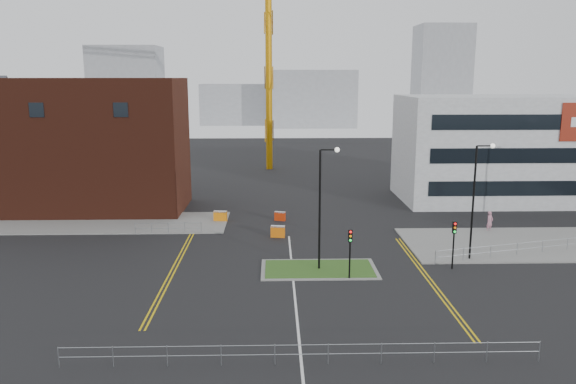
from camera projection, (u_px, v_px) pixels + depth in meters
name	position (u px, v px, depth m)	size (l,w,h in m)	color
ground	(297.00, 315.00, 33.91)	(200.00, 200.00, 0.00)	black
pavement_left	(84.00, 223.00, 54.94)	(28.00, 8.00, 0.12)	slate
pavement_right	(546.00, 244.00, 48.17)	(24.00, 10.00, 0.12)	slate
island_kerb	(319.00, 269.00, 41.79)	(8.60, 4.60, 0.08)	slate
grass_island	(319.00, 269.00, 41.78)	(8.00, 4.00, 0.12)	#2A521B
brick_building	(69.00, 147.00, 59.37)	(24.20, 10.07, 14.24)	#491D12
office_block	(510.00, 148.00, 64.67)	(25.00, 12.20, 12.00)	#B0B3B5
streetlamp_island	(323.00, 199.00, 40.71)	(1.46, 0.36, 9.18)	black
streetlamp_right_near	(477.00, 192.00, 42.97)	(1.46, 0.36, 9.18)	black
traffic_light_island	(350.00, 244.00, 39.35)	(0.28, 0.33, 3.65)	black
traffic_light_right	(454.00, 236.00, 41.51)	(0.28, 0.33, 3.65)	black
railing_front	(302.00, 350.00, 27.88)	(24.05, 0.05, 1.10)	gray
railing_left	(168.00, 226.00, 51.11)	(6.05, 0.05, 1.10)	gray
railing_right	(543.00, 244.00, 45.53)	(19.05, 5.05, 1.10)	gray
centre_line	(295.00, 302.00, 35.87)	(0.15, 30.00, 0.01)	silver
yellow_left_a	(175.00, 262.00, 43.48)	(0.12, 24.00, 0.01)	gold
yellow_left_b	(179.00, 262.00, 43.48)	(0.12, 24.00, 0.01)	gold
yellow_right_a	(426.00, 278.00, 40.03)	(0.12, 20.00, 0.01)	gold
yellow_right_b	(430.00, 278.00, 40.03)	(0.12, 20.00, 0.01)	gold
skyline_a	(127.00, 89.00, 148.19)	(18.00, 12.00, 22.00)	gray
skyline_b	(313.00, 99.00, 159.85)	(24.00, 12.00, 16.00)	gray
skyline_c	(441.00, 77.00, 154.64)	(14.00, 12.00, 28.00)	gray
skyline_d	(251.00, 104.00, 169.59)	(30.00, 12.00, 12.00)	gray
pedestrian	(490.00, 222.00, 51.79)	(0.72, 0.47, 1.98)	#BE7B91
barrier_left	(220.00, 216.00, 55.51)	(1.35, 0.61, 1.10)	orange
barrier_mid	(280.00, 216.00, 56.02)	(1.13, 0.66, 0.91)	red
barrier_right	(278.00, 231.00, 50.18)	(1.30, 0.61, 1.05)	orange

